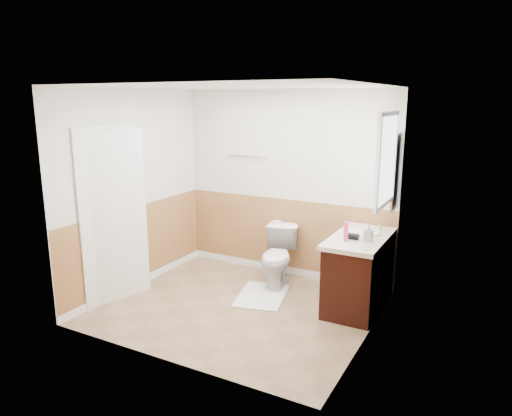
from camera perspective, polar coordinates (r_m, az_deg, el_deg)
The scene contains 32 objects.
floor at distance 5.59m, azimuth -2.16°, elevation -11.97°, with size 3.00×3.00×0.00m, color #8C7051.
ceiling at distance 5.07m, azimuth -2.41°, elevation 14.58°, with size 3.00×3.00×0.00m, color white.
wall_back at distance 6.32m, azimuth 3.70°, elevation 2.88°, with size 3.00×3.00×0.00m, color silver.
wall_front at distance 4.15m, azimuth -11.40°, elevation -2.77°, with size 3.00×3.00×0.00m, color silver.
wall_left at distance 6.07m, azimuth -14.59°, elevation 2.06°, with size 3.00×3.00×0.00m, color silver.
wall_right at distance 4.63m, azimuth 13.95°, elevation -1.26°, with size 3.00×3.00×0.00m, color silver.
wainscot_back at distance 6.48m, azimuth 3.56°, elevation -3.68°, with size 3.00×3.00×0.00m, color #9E6A3F.
wainscot_front at distance 4.42m, azimuth -10.86°, elevation -12.12°, with size 3.00×3.00×0.00m, color #9E6A3F.
wainscot_left at distance 6.25m, azimuth -14.11°, elevation -4.71°, with size 2.60×2.60×0.00m, color #9E6A3F.
wainscot_right at distance 4.87m, azimuth 13.32°, elevation -9.83°, with size 2.60×2.60×0.00m, color #9E6A3F.
toilet at distance 6.11m, azimuth 2.70°, elevation -5.96°, with size 0.42×0.74×0.75m, color white.
bath_mat at distance 5.86m, azimuth 0.72°, elevation -10.62°, with size 0.55×0.80×0.02m, color white.
vanity_cabinet at distance 5.59m, azimuth 12.40°, elevation -7.83°, with size 0.55×1.10×0.80m, color black.
vanity_knob_left at distance 5.53m, azimuth 9.18°, elevation -6.26°, with size 0.03×0.03×0.03m, color #BABBC1.
vanity_knob_right at distance 5.71m, azimuth 9.85°, elevation -5.66°, with size 0.03×0.03×0.03m, color silver.
countertop at distance 5.46m, azimuth 12.51°, elevation -3.64°, with size 0.60×1.15×0.05m, color silver.
sink_basin at distance 5.59m, azimuth 13.05°, elevation -2.91°, with size 0.36×0.36×0.02m, color white.
faucet at distance 5.53m, azimuth 14.88°, elevation -2.53°, with size 0.02×0.02×0.14m, color silver.
lotion_bottle at distance 5.21m, azimuth 10.86°, elevation -2.82°, with size 0.05×0.05×0.22m, color #EE3D6F.
soap_dispenser at distance 5.26m, azimuth 13.50°, elevation -2.97°, with size 0.09×0.09×0.19m, color gray.
hair_dryer_body at distance 5.31m, azimuth 11.69°, elevation -3.38°, with size 0.07×0.07×0.14m, color black.
hair_dryer_handle at distance 5.33m, azimuth 11.37°, elevation -3.65°, with size 0.03×0.03×0.07m, color black.
mirror_panel at distance 5.63m, azimuth 16.70°, elevation 4.20°, with size 0.02×0.35×0.90m, color silver.
window_frame at distance 5.11m, azimuth 15.59°, elevation 5.68°, with size 0.04×0.80×1.00m, color white.
window_glass at distance 5.11m, azimuth 15.77°, elevation 5.66°, with size 0.01×0.70×0.90m, color white.
door at distance 5.74m, azimuth -16.75°, elevation -1.06°, with size 0.05×0.80×2.04m, color white.
door_frame at distance 5.79m, azimuth -17.29°, elevation -0.87°, with size 0.02×0.92×2.10m, color white.
door_knob at distance 5.94m, azimuth -14.06°, elevation -1.11°, with size 0.06×0.06×0.06m, color silver.
towel_bar at distance 6.47m, azimuth -0.90°, elevation 6.27°, with size 0.02×0.02×0.62m, color silver.
tp_holder_bar at distance 6.42m, azimuth 2.55°, elevation -1.98°, with size 0.02×0.02×0.14m, color silver.
tp_roll at distance 6.42m, azimuth 2.55°, elevation -1.98°, with size 0.11×0.11×0.10m, color white.
tp_sheet at distance 6.45m, azimuth 2.54°, elevation -2.93°, with size 0.10×0.01×0.16m, color white.
Camera 1 is at (2.57, -4.36, 2.36)m, focal length 32.91 mm.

